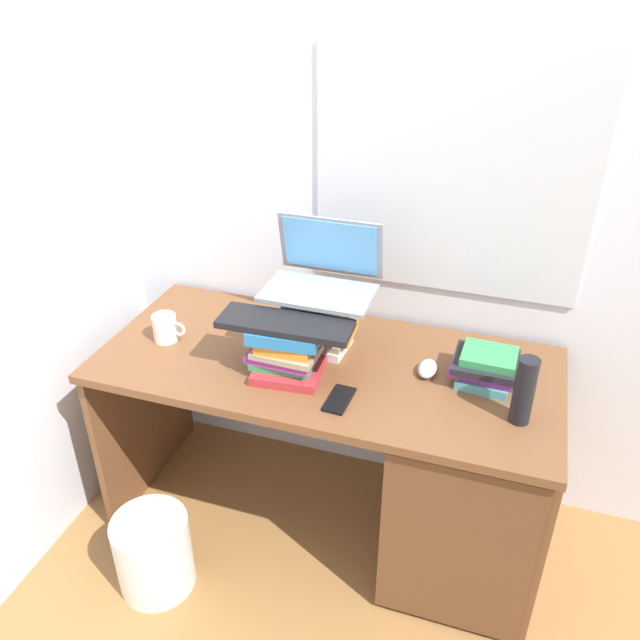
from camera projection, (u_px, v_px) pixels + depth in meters
The scene contains 14 objects.
ground_plane at pixel (325, 517), 2.50m from camera, with size 6.00×6.00×0.00m, color olive.
wall_back at pixel (363, 159), 2.16m from camera, with size 6.00×0.06×2.60m.
wall_left at pixel (53, 165), 2.10m from camera, with size 0.05×6.00×2.60m, color silver.
desk at pixel (433, 467), 2.17m from camera, with size 1.52×0.68×0.73m.
book_stack_tall at pixel (319, 321), 2.16m from camera, with size 0.24×0.17×0.20m.
book_stack_keyboard_riser at pixel (287, 350), 2.04m from camera, with size 0.24×0.20×0.17m.
book_stack_side at pixel (486, 367), 2.02m from camera, with size 0.22×0.19×0.11m.
laptop at pixel (323, 273), 2.13m from camera, with size 0.36×0.27×0.23m.
keyboard at pixel (285, 324), 1.99m from camera, with size 0.42×0.14×0.02m, color black.
computer_mouse at pixel (427, 369), 2.07m from camera, with size 0.06×0.10×0.04m, color #A5A8AD.
mug at pixel (165, 328), 2.23m from camera, with size 0.12×0.08×0.10m.
water_bottle at pixel (524, 391), 1.82m from camera, with size 0.06×0.06×0.21m, color black.
cell_phone at pixel (339, 399), 1.95m from camera, with size 0.07×0.14×0.01m, color black.
wastebasket at pixel (154, 553), 2.18m from camera, with size 0.26×0.26×0.29m, color silver.
Camera 1 is at (0.54, -1.69, 1.92)m, focal length 36.21 mm.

